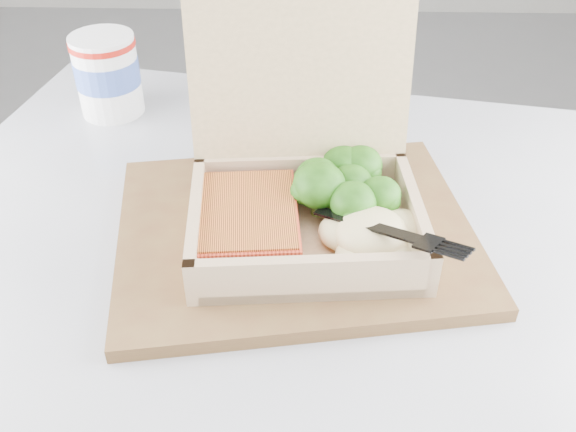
{
  "coord_description": "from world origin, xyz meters",
  "views": [
    {
      "loc": [
        0.51,
        -1.01,
        1.1
      ],
      "look_at": [
        0.5,
        -0.56,
        0.75
      ],
      "focal_mm": 40.0,
      "sensor_mm": 36.0,
      "label": 1
    }
  ],
  "objects_px": {
    "serving_tray": "(295,232)",
    "paper_cup": "(107,72)",
    "cafe_table": "(253,380)",
    "takeout_container": "(304,178)"
  },
  "relations": [
    {
      "from": "cafe_table",
      "to": "takeout_container",
      "type": "bearing_deg",
      "value": 38.92
    },
    {
      "from": "serving_tray",
      "to": "paper_cup",
      "type": "relative_size",
      "value": 3.33
    },
    {
      "from": "serving_tray",
      "to": "takeout_container",
      "type": "bearing_deg",
      "value": 54.21
    },
    {
      "from": "takeout_container",
      "to": "paper_cup",
      "type": "relative_size",
      "value": 2.22
    },
    {
      "from": "serving_tray",
      "to": "takeout_container",
      "type": "xyz_separation_m",
      "value": [
        0.01,
        0.01,
        0.06
      ]
    },
    {
      "from": "cafe_table",
      "to": "takeout_container",
      "type": "height_order",
      "value": "takeout_container"
    },
    {
      "from": "cafe_table",
      "to": "paper_cup",
      "type": "relative_size",
      "value": 8.38
    },
    {
      "from": "serving_tray",
      "to": "cafe_table",
      "type": "bearing_deg",
      "value": -144.6
    },
    {
      "from": "cafe_table",
      "to": "serving_tray",
      "type": "distance_m",
      "value": 0.2
    },
    {
      "from": "serving_tray",
      "to": "takeout_container",
      "type": "height_order",
      "value": "takeout_container"
    }
  ]
}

